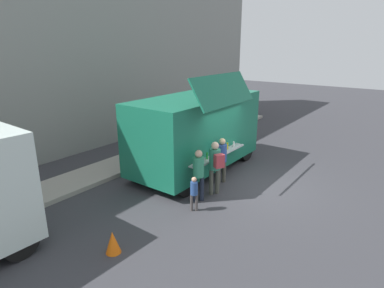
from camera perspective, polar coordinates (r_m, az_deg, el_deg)
name	(u,v)px	position (r m, az deg, el deg)	size (l,w,h in m)	color
ground_plane	(254,185)	(11.44, 10.89, -7.17)	(60.00, 60.00, 0.00)	#38383D
curb_strip	(65,185)	(11.88, -21.45, -6.78)	(28.00, 1.60, 0.15)	#9E998E
building_behind	(18,50)	(14.87, -28.41, 14.33)	(32.00, 2.40, 8.85)	gray
food_truck_main	(197,131)	(12.13, 0.83, 2.37)	(5.53, 3.00, 3.74)	#197052
traffic_cone_orange	(113,242)	(8.04, -13.82, -16.49)	(0.36, 0.36, 0.55)	orange
trash_bin	(207,127)	(17.02, 2.72, 2.94)	(0.60, 0.60, 0.92)	#2C6136
customer_front_ordering	(222,156)	(11.16, 5.31, -2.20)	(0.33, 0.33, 1.62)	#4C4A3F
customer_mid_with_backpack	(215,163)	(10.21, 4.14, -3.38)	(0.48, 0.58, 1.77)	#484B40
customer_rear_waiting	(199,171)	(9.81, 1.16, -4.79)	(0.34, 0.34, 1.66)	#1E2535
child_near_queue	(194,191)	(9.37, 0.36, -8.27)	(0.22, 0.22, 1.06)	#4C4644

